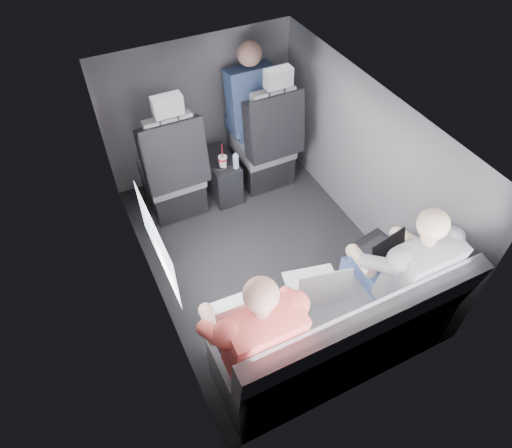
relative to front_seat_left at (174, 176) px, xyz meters
name	(u,v)px	position (x,y,z in m)	size (l,w,h in m)	color
floor	(263,255)	(0.45, -0.84, -0.40)	(2.60, 2.60, 0.00)	black
ceiling	(266,117)	(0.45, -0.84, 0.95)	(2.60, 2.60, 0.00)	#B2B2AD
panel_left	(146,236)	(-0.45, -0.84, 0.27)	(0.02, 2.60, 1.35)	#56565B
panel_right	(365,162)	(1.35, -0.84, 0.27)	(0.02, 2.60, 1.35)	#56565B
panel_front	(200,109)	(0.45, 0.46, 0.27)	(1.80, 0.02, 1.35)	#56565B
panel_back	(369,337)	(0.45, -2.14, 0.27)	(1.80, 0.02, 1.35)	#56565B
side_window	(157,243)	(-0.43, -1.14, 0.50)	(0.02, 0.75, 0.42)	white
seatbelt	(276,120)	(0.90, -0.17, 0.40)	(0.05, 0.01, 0.65)	black
front_seat_left	(174,176)	(0.00, 0.00, 0.00)	(0.52, 0.58, 1.26)	black
front_seat_right	(266,148)	(0.90, 0.00, 0.00)	(0.52, 0.58, 1.26)	black
center_console	(221,176)	(0.45, 0.04, -0.20)	(0.24, 0.48, 0.41)	black
rear_bench	(337,337)	(0.45, -1.90, -0.09)	(1.60, 0.57, 0.92)	slate
soda_cup	(223,161)	(0.43, -0.08, 0.06)	(0.08, 0.08, 0.24)	white
water_bottle	(236,161)	(0.53, -0.14, 0.07)	(0.05, 0.05, 0.15)	#AFCEED
laptop_white	(235,314)	(-0.15, -1.64, 0.23)	(0.30, 0.28, 0.22)	silver
laptop_silver	(317,285)	(0.39, -1.67, 0.23)	(0.38, 0.37, 0.24)	silver
laptop_black	(379,248)	(0.93, -1.60, 0.23)	(0.33, 0.32, 0.22)	black
passenger_rear_left	(252,333)	(-0.12, -1.81, 0.24)	(0.52, 0.63, 1.24)	#353439
passenger_rear_right	(400,269)	(0.94, -1.81, 0.24)	(0.52, 0.63, 1.24)	navy
passenger_front_right	(250,101)	(0.86, 0.26, 0.36)	(0.42, 0.42, 0.88)	navy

